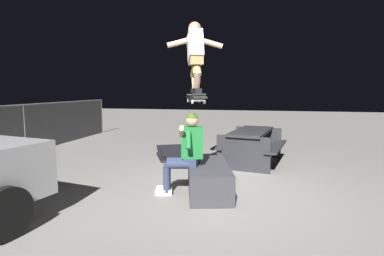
{
  "coord_description": "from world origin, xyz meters",
  "views": [
    {
      "loc": [
        -4.73,
        -0.61,
        1.64
      ],
      "look_at": [
        -0.07,
        0.4,
        1.05
      ],
      "focal_mm": 28.7,
      "sensor_mm": 36.0,
      "label": 1
    }
  ],
  "objects": [
    {
      "name": "skater_airborne",
      "position": [
        0.07,
        0.38,
        2.2
      ],
      "size": [
        0.63,
        0.86,
        1.12
      ],
      "color": "black"
    },
    {
      "name": "skateboard",
      "position": [
        0.01,
        0.36,
        1.51
      ],
      "size": [
        1.03,
        0.52,
        0.15
      ],
      "color": "black"
    },
    {
      "name": "kicker_ramp",
      "position": [
        2.31,
        1.34,
        0.06
      ],
      "size": [
        1.19,
        1.12,
        0.34
      ],
      "color": "black",
      "rests_on": "ground"
    },
    {
      "name": "ground_plane",
      "position": [
        0.0,
        0.0,
        0.0
      ],
      "size": [
        40.0,
        40.0,
        0.0
      ],
      "primitive_type": "plane",
      "color": "gray"
    },
    {
      "name": "person_sitting_on_ledge",
      "position": [
        -0.1,
        0.5,
        0.7
      ],
      "size": [
        0.59,
        0.79,
        1.28
      ],
      "color": "#2D3856",
      "rests_on": "ground"
    },
    {
      "name": "ledge_box_main",
      "position": [
        0.09,
        0.17,
        0.22
      ],
      "size": [
        1.68,
        0.99,
        0.45
      ],
      "primitive_type": "cube",
      "rotation": [
        0.0,
        0.0,
        0.24
      ],
      "color": "#38383D",
      "rests_on": "ground"
    },
    {
      "name": "picnic_table_back",
      "position": [
        2.17,
        -0.47,
        0.5
      ],
      "size": [
        1.92,
        1.64,
        0.75
      ],
      "color": "#28282D",
      "rests_on": "ground"
    }
  ]
}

